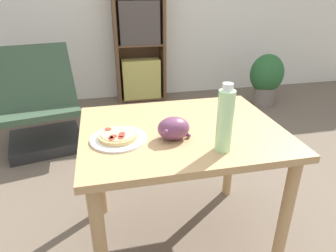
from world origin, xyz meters
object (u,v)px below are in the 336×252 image
object	(u,v)px
pizza_on_plate	(118,137)
lounge_chair_near	(41,116)
bookshelf	(140,49)
potted_plant_floor	(266,78)
grape_bunch	(174,128)
drink_bottle	(225,120)

from	to	relation	value
pizza_on_plate	lounge_chair_near	xyz separation A→B (m)	(-0.63, 1.47, -0.45)
bookshelf	potted_plant_floor	world-z (taller)	bookshelf
pizza_on_plate	grape_bunch	xyz separation A→B (m)	(0.25, -0.05, 0.04)
bookshelf	grape_bunch	bearing A→B (deg)	-94.10
bookshelf	pizza_on_plate	bearing A→B (deg)	-99.81
grape_bunch	potted_plant_floor	distance (m)	2.68
grape_bunch	drink_bottle	bearing A→B (deg)	-38.62
grape_bunch	potted_plant_floor	bearing A→B (deg)	50.70
lounge_chair_near	potted_plant_floor	world-z (taller)	lounge_chair_near
grape_bunch	potted_plant_floor	world-z (taller)	grape_bunch
grape_bunch	bookshelf	bearing A→B (deg)	85.90
grape_bunch	lounge_chair_near	size ratio (longest dim) A/B	0.18
pizza_on_plate	lounge_chair_near	bearing A→B (deg)	113.29
bookshelf	drink_bottle	bearing A→B (deg)	-90.02
potted_plant_floor	bookshelf	bearing A→B (deg)	160.29
bookshelf	potted_plant_floor	size ratio (longest dim) A/B	2.25
pizza_on_plate	bookshelf	bearing A→B (deg)	80.19
grape_bunch	bookshelf	size ratio (longest dim) A/B	0.11
bookshelf	potted_plant_floor	distance (m)	1.61
pizza_on_plate	potted_plant_floor	world-z (taller)	pizza_on_plate
lounge_chair_near	grape_bunch	bearing A→B (deg)	-71.39
lounge_chair_near	potted_plant_floor	distance (m)	2.61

